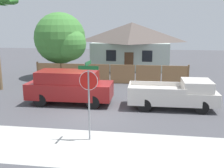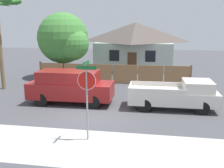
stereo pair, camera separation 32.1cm
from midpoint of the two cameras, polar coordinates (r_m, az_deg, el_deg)
name	(u,v)px [view 1 (the left image)]	position (r m, az deg, el deg)	size (l,w,h in m)	color
ground_plane	(88,115)	(13.77, -5.89, -6.78)	(80.00, 80.00, 0.00)	#47474C
sidewalk_strip	(67,146)	(10.58, -10.72, -13.07)	(36.00, 3.20, 0.01)	#B2B2AD
wooden_fence	(110,74)	(21.17, -0.89, 2.24)	(12.40, 0.12, 1.63)	#997047
house	(132,44)	(29.55, 3.97, 8.63)	(8.59, 7.65, 4.94)	#B2C1B7
oak_tree	(62,39)	(23.67, -11.24, 9.49)	(4.70, 4.47, 5.73)	brown
red_suv	(70,86)	(15.67, -9.81, -0.48)	(4.99, 1.98, 1.98)	maroon
orange_pickup	(176,94)	(15.05, 13.09, -2.19)	(4.85, 2.06, 1.63)	silver
stop_sign	(89,88)	(10.27, -5.98, -0.84)	(0.82, 0.74, 3.22)	gray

